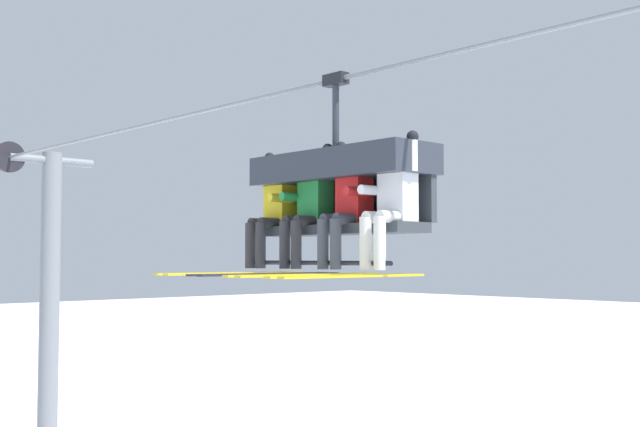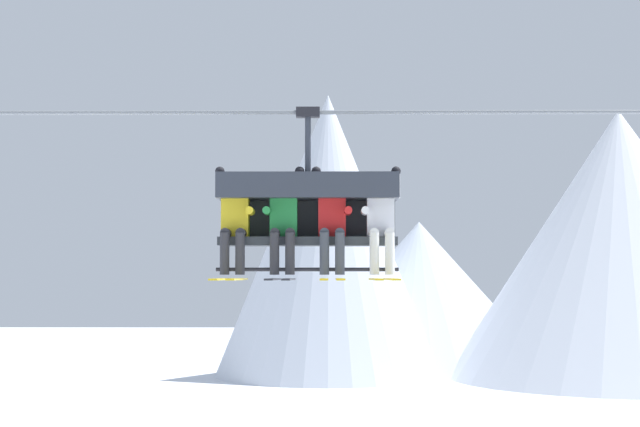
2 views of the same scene
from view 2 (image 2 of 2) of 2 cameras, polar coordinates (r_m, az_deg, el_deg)
The scene contains 9 objects.
mountain_peak_west at distance 58.71m, azimuth 0.47°, elevation -1.19°, with size 13.45×13.45×16.87m.
mountain_peak_central at distance 64.87m, azimuth 5.80°, elevation -4.67°, with size 16.86×16.86×9.48m.
mountain_peak_east at distance 59.77m, azimuth 17.11°, elevation -1.66°, with size 20.42×20.42×15.66m.
lift_cable at distance 11.74m, azimuth -5.96°, elevation 5.86°, with size 16.86×0.05×0.05m.
chairlift_chair at distance 11.62m, azimuth -0.70°, elevation 0.82°, with size 2.13×0.74×1.95m.
skier_yellow at distance 11.44m, azimuth -5.02°, elevation -0.44°, with size 0.48×1.70×1.34m.
skier_green at distance 11.40m, azimuth -2.14°, elevation -0.44°, with size 0.48×1.70×1.34m.
skier_red at distance 11.38m, azimuth 0.69°, elevation -0.44°, with size 0.48×1.70×1.34m.
skier_white at distance 11.40m, azimuth 3.58°, elevation -0.44°, with size 0.48×1.70×1.34m.
Camera 2 is at (1.49, -12.31, 5.94)m, focal length 55.00 mm.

